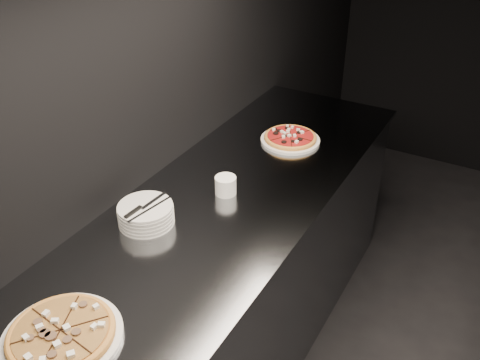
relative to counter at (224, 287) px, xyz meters
The scene contains 7 objects.
wall_left 1.01m from the counter, behind, with size 0.02×5.00×2.80m, color black.
counter is the anchor object (origin of this frame).
pizza_mushroom 0.96m from the counter, 92.66° to the right, with size 0.35×0.35×0.04m.
pizza_tomato 0.78m from the counter, 88.61° to the left, with size 0.29×0.29×0.03m.
plate_stack 0.59m from the counter, 125.06° to the right, with size 0.21×0.21×0.08m.
cutlery 0.63m from the counter, 122.22° to the right, with size 0.09×0.22×0.01m.
ramekin 0.51m from the counter, 109.38° to the left, with size 0.09×0.09×0.08m.
Camera 1 is at (-1.19, -1.51, 2.14)m, focal length 40.00 mm.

